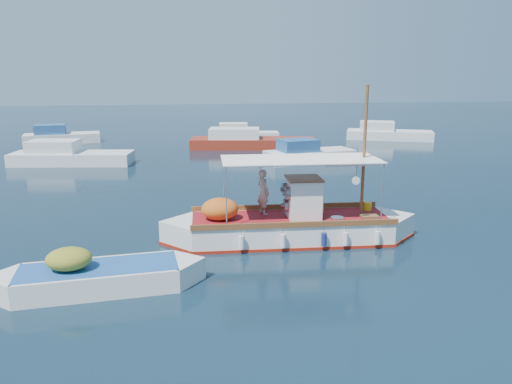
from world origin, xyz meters
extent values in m
plane|color=black|center=(0.00, 0.00, 0.00)|extent=(160.00, 160.00, 0.00)
cube|color=white|center=(0.51, -0.68, 0.33)|extent=(7.13, 2.63, 1.03)
cube|color=white|center=(-3.00, -0.53, 0.33)|extent=(2.35, 2.35, 1.03)
cube|color=white|center=(4.03, -0.82, 0.33)|extent=(2.35, 2.35, 1.03)
cube|color=maroon|center=(0.51, -0.68, 0.02)|extent=(7.22, 2.71, 0.17)
cube|color=maroon|center=(0.51, -0.68, 0.83)|extent=(7.12, 2.44, 0.06)
cube|color=brown|center=(0.56, 0.51, 0.94)|extent=(7.13, 0.38, 0.19)
cube|color=brown|center=(0.46, -1.86, 0.94)|extent=(7.13, 0.38, 0.19)
cube|color=white|center=(0.98, -0.69, 1.55)|extent=(1.17, 1.26, 1.41)
cube|color=brown|center=(0.98, -0.69, 2.28)|extent=(1.27, 1.36, 0.06)
cylinder|color=slate|center=(0.36, -0.97, 1.83)|extent=(0.23, 0.48, 0.47)
cylinder|color=slate|center=(0.38, -0.37, 1.83)|extent=(0.23, 0.48, 0.47)
cylinder|color=slate|center=(0.37, -0.67, 1.31)|extent=(0.23, 0.48, 0.47)
cylinder|color=brown|center=(3.14, -0.78, 3.19)|extent=(0.12, 0.12, 4.69)
cylinder|color=brown|center=(2.39, -0.75, 2.81)|extent=(1.69, 0.14, 0.08)
cylinder|color=silver|center=(-1.79, 0.45, 1.90)|extent=(0.04, 0.04, 2.11)
cylinder|color=silver|center=(-1.87, -1.61, 1.90)|extent=(0.04, 0.04, 2.11)
cylinder|color=silver|center=(3.55, 0.23, 1.90)|extent=(0.04, 0.04, 2.11)
cylinder|color=silver|center=(3.47, -1.83, 1.90)|extent=(0.04, 0.04, 2.11)
cube|color=white|center=(0.84, -0.69, 2.97)|extent=(5.62, 2.48, 0.04)
ellipsoid|color=#CF631E|center=(-2.02, -0.57, 1.24)|extent=(1.36, 1.17, 0.79)
cube|color=yellow|center=(1.75, -0.21, 1.03)|extent=(0.24, 0.18, 0.38)
cylinder|color=yellow|center=(3.63, -0.15, 1.00)|extent=(0.29, 0.29, 0.32)
cube|color=brown|center=(3.31, -1.17, 0.90)|extent=(0.63, 0.45, 0.11)
cylinder|color=#B2B2B2|center=(2.08, -1.26, 0.90)|extent=(0.49, 0.49, 0.11)
cylinder|color=white|center=(2.53, -1.74, 2.37)|extent=(0.28, 0.04, 0.28)
cylinder|color=white|center=(-1.42, -1.91, 0.42)|extent=(0.20, 0.20, 0.45)
cylinder|color=navy|center=(1.40, -2.03, 0.42)|extent=(0.20, 0.20, 0.45)
cylinder|color=white|center=(3.27, -2.10, 0.42)|extent=(0.20, 0.20, 0.45)
imported|color=#9E9383|center=(-0.39, -0.11, 1.69)|extent=(0.60, 0.72, 1.67)
cube|color=white|center=(-5.69, -4.05, 0.24)|extent=(4.49, 2.14, 0.85)
cube|color=white|center=(-7.85, -4.28, 0.24)|extent=(1.68, 1.68, 0.85)
cube|color=white|center=(-3.54, -3.83, 0.24)|extent=(1.68, 1.68, 0.85)
cube|color=#215299|center=(-5.69, -4.05, 0.64)|extent=(4.47, 1.95, 0.05)
ellipsoid|color=olive|center=(-6.44, -4.13, 0.97)|extent=(1.34, 1.14, 0.62)
cube|color=silver|center=(-10.53, 16.47, 0.30)|extent=(8.02, 3.38, 1.00)
cube|color=silver|center=(-11.69, 16.62, 1.20)|extent=(3.35, 2.42, 0.80)
cube|color=maroon|center=(2.34, 21.95, 0.30)|extent=(10.20, 4.29, 1.00)
cube|color=silver|center=(0.87, 22.17, 1.20)|extent=(4.28, 2.96, 0.80)
cube|color=silver|center=(5.27, 15.02, 0.30)|extent=(6.38, 3.44, 1.00)
cube|color=#285487|center=(4.39, 14.83, 1.20)|extent=(2.76, 2.34, 0.80)
cube|color=silver|center=(15.39, 25.46, 0.30)|extent=(7.96, 5.19, 1.00)
cube|color=silver|center=(14.34, 25.88, 1.20)|extent=(3.61, 3.16, 0.80)
cube|color=silver|center=(-13.58, 27.53, 0.30)|extent=(6.50, 3.34, 1.00)
cube|color=#285487|center=(-14.49, 27.37, 1.20)|extent=(2.78, 2.36, 0.80)
cube|color=silver|center=(2.14, 26.24, 0.30)|extent=(6.29, 2.55, 1.00)
cube|color=silver|center=(1.22, 26.32, 1.20)|extent=(2.60, 1.91, 0.80)
camera|label=1|loc=(-3.23, -17.60, 5.95)|focal=35.00mm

